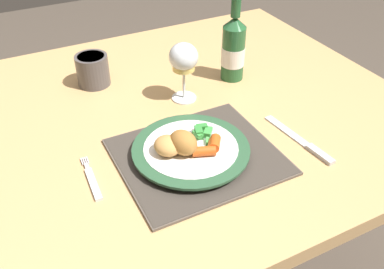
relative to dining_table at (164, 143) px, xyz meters
The scene contains 11 objects.
dining_table is the anchor object (origin of this frame).
placemat 0.21m from the dining_table, 89.40° to the right, with size 0.33×0.29×0.01m.
dinner_plate 0.21m from the dining_table, 93.73° to the right, with size 0.25×0.25×0.02m.
breaded_croquettes 0.23m from the dining_table, 103.93° to the right, with size 0.09×0.08×0.05m.
green_beans_pile 0.20m from the dining_table, 80.42° to the right, with size 0.05×0.06×0.02m.
glazed_carrots 0.24m from the dining_table, 84.87° to the right, with size 0.07×0.05×0.02m.
fork 0.28m from the dining_table, 144.50° to the right, with size 0.02×0.13×0.01m.
table_knife 0.35m from the dining_table, 47.49° to the right, with size 0.04×0.20×0.01m.
wine_glass 0.22m from the dining_table, 26.35° to the left, with size 0.07×0.07×0.15m.
bottle 0.31m from the dining_table, 17.56° to the left, with size 0.06×0.06×0.24m.
drinking_cup 0.27m from the dining_table, 115.60° to the left, with size 0.08×0.08×0.08m.
Camera 1 is at (-0.32, -0.79, 1.32)m, focal length 40.00 mm.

